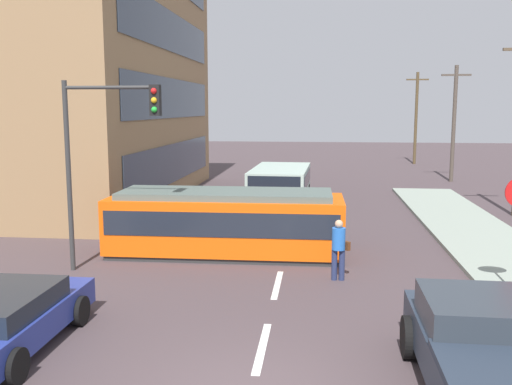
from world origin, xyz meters
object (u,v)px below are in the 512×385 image
object	(u,v)px
parked_sedan_near	(4,319)
streetcar_tram	(226,221)
pickup_truck_parked	(489,353)
utility_pole_distant	(416,116)
city_bus	(280,185)
pedestrian_crossing	(339,246)
utility_pole_far	(454,121)
traffic_light_mast	(103,140)

from	to	relation	value
parked_sedan_near	streetcar_tram	bearing A→B (deg)	68.22
pickup_truck_parked	utility_pole_distant	distance (m)	40.02
city_bus	pickup_truck_parked	bearing A→B (deg)	-75.45
streetcar_tram	utility_pole_distant	distance (m)	32.89
pedestrian_crossing	utility_pole_distant	xyz separation A→B (m)	(7.34, 33.33, 3.01)
parked_sedan_near	utility_pole_far	world-z (taller)	utility_pole_far
streetcar_tram	utility_pole_far	xyz separation A→B (m)	(11.30, 19.46, 2.75)
utility_pole_distant	traffic_light_mast	bearing A→B (deg)	-112.70
pedestrian_crossing	parked_sedan_near	distance (m)	8.42
pedestrian_crossing	traffic_light_mast	bearing A→B (deg)	179.00
streetcar_tram	utility_pole_far	distance (m)	22.67
pickup_truck_parked	parked_sedan_near	world-z (taller)	pickup_truck_parked
utility_pole_far	streetcar_tram	bearing A→B (deg)	-120.14
pedestrian_crossing	parked_sedan_near	xyz separation A→B (m)	(-6.56, -5.27, -0.32)
pedestrian_crossing	pickup_truck_parked	distance (m)	6.59
city_bus	pickup_truck_parked	world-z (taller)	city_bus
traffic_light_mast	pedestrian_crossing	bearing A→B (deg)	-1.00
pedestrian_crossing	utility_pole_far	world-z (taller)	utility_pole_far
streetcar_tram	city_bus	size ratio (longest dim) A/B	1.34
pedestrian_crossing	parked_sedan_near	size ratio (longest dim) A/B	0.37
streetcar_tram	traffic_light_mast	xyz separation A→B (m)	(-3.06, -2.29, 2.70)
traffic_light_mast	utility_pole_distant	size ratio (longest dim) A/B	0.72
parked_sedan_near	utility_pole_distant	size ratio (longest dim) A/B	0.59
city_bus	traffic_light_mast	bearing A→B (deg)	-110.76
pedestrian_crossing	pickup_truck_parked	xyz separation A→B (m)	(2.16, -6.23, -0.15)
streetcar_tram	pickup_truck_parked	world-z (taller)	streetcar_tram
pedestrian_crossing	utility_pole_far	size ratio (longest dim) A/B	0.23
city_bus	pedestrian_crossing	size ratio (longest dim) A/B	3.33
city_bus	parked_sedan_near	bearing A→B (deg)	-104.33
city_bus	parked_sedan_near	world-z (taller)	city_bus
traffic_light_mast	utility_pole_far	world-z (taller)	utility_pole_far
pickup_truck_parked	parked_sedan_near	size ratio (longest dim) A/B	1.13
utility_pole_distant	city_bus	bearing A→B (deg)	-113.66
city_bus	pickup_truck_parked	distance (m)	18.00
utility_pole_far	utility_pole_distant	world-z (taller)	utility_pole_distant
utility_pole_far	pedestrian_crossing	bearing A→B (deg)	-109.64
pedestrian_crossing	pickup_truck_parked	size ratio (longest dim) A/B	0.33
pickup_truck_parked	parked_sedan_near	distance (m)	8.78
pickup_truck_parked	traffic_light_mast	bearing A→B (deg)	143.98
parked_sedan_near	utility_pole_distant	distance (m)	41.16
streetcar_tram	traffic_light_mast	distance (m)	4.68
pickup_truck_parked	streetcar_tram	bearing A→B (deg)	123.23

